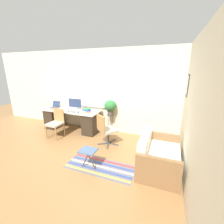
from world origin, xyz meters
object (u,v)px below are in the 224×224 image
(desk_chair_wooden, at_px, (56,122))
(monitor, at_px, (75,104))
(office_chair_swivel, at_px, (106,129))
(couch_loveseat, at_px, (158,157))
(keyboard, at_px, (72,112))
(folding_stool, at_px, (88,152))
(laptop, at_px, (55,106))
(mouse, at_px, (78,112))
(book_stack, at_px, (87,110))
(plant_stand, at_px, (110,118))
(potted_plant, at_px, (110,106))

(desk_chair_wooden, bearing_deg, monitor, 71.73)
(office_chair_swivel, bearing_deg, couch_loveseat, -164.29)
(keyboard, xyz_separation_m, folding_stool, (1.45, -1.48, -0.34))
(keyboard, xyz_separation_m, couch_loveseat, (2.84, -0.96, -0.46))
(laptop, xyz_separation_m, mouse, (1.15, -0.24, -0.03))
(laptop, distance_m, office_chair_swivel, 2.38)
(folding_stool, bearing_deg, laptop, 143.66)
(keyboard, bearing_deg, book_stack, 14.85)
(keyboard, relative_size, office_chair_swivel, 0.36)
(keyboard, distance_m, book_stack, 0.52)
(keyboard, bearing_deg, monitor, 97.29)
(laptop, relative_size, plant_stand, 0.51)
(mouse, bearing_deg, laptop, 168.41)
(couch_loveseat, distance_m, folding_stool, 1.49)
(monitor, distance_m, folding_stool, 2.36)
(monitor, distance_m, keyboard, 0.34)
(keyboard, bearing_deg, folding_stool, -45.61)
(keyboard, distance_m, plant_stand, 1.28)
(keyboard, height_order, office_chair_swivel, office_chair_swivel)
(keyboard, relative_size, potted_plant, 0.66)
(keyboard, bearing_deg, office_chair_swivel, -14.98)
(keyboard, height_order, desk_chair_wooden, desk_chair_wooden)
(laptop, xyz_separation_m, couch_loveseat, (3.74, -1.20, -0.50))
(couch_loveseat, bearing_deg, potted_plant, 49.72)
(office_chair_swivel, height_order, folding_stool, office_chair_swivel)
(laptop, xyz_separation_m, plant_stand, (2.09, 0.20, -0.24))
(desk_chair_wooden, xyz_separation_m, potted_plant, (1.47, 0.89, 0.44))
(plant_stand, bearing_deg, mouse, -155.38)
(desk_chair_wooden, height_order, potted_plant, potted_plant)
(office_chair_swivel, distance_m, folding_stool, 1.12)
(laptop, relative_size, desk_chair_wooden, 0.37)
(couch_loveseat, bearing_deg, mouse, 69.52)
(mouse, relative_size, potted_plant, 0.15)
(laptop, relative_size, office_chair_swivel, 0.36)
(laptop, bearing_deg, folding_stool, -36.34)
(monitor, bearing_deg, laptop, -178.54)
(keyboard, relative_size, couch_loveseat, 0.27)
(potted_plant, bearing_deg, monitor, -171.92)
(book_stack, xyz_separation_m, potted_plant, (0.68, 0.31, 0.14))
(couch_loveseat, bearing_deg, office_chair_swivel, 68.09)
(book_stack, height_order, couch_loveseat, book_stack)
(keyboard, distance_m, office_chair_swivel, 1.45)
(plant_stand, bearing_deg, folding_stool, -82.20)
(monitor, relative_size, folding_stool, 1.16)
(office_chair_swivel, relative_size, folding_stool, 2.01)
(monitor, bearing_deg, folding_stool, -49.70)
(book_stack, distance_m, plant_stand, 0.80)
(couch_loveseat, relative_size, plant_stand, 1.90)
(book_stack, height_order, potted_plant, potted_plant)
(laptop, height_order, couch_loveseat, laptop)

